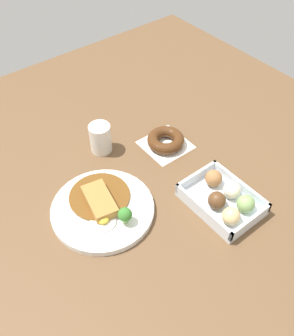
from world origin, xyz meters
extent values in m
plane|color=brown|center=(0.00, 0.00, 0.00)|extent=(1.60, 1.60, 0.00)
cylinder|color=white|center=(0.02, 0.12, 0.01)|extent=(0.27, 0.27, 0.02)
cylinder|color=brown|center=(0.06, 0.11, 0.02)|extent=(0.16, 0.16, 0.01)
cube|color=#A87538|center=(0.03, 0.12, 0.04)|extent=(0.13, 0.08, 0.02)
cylinder|color=white|center=(-0.02, 0.14, 0.02)|extent=(0.07, 0.07, 0.00)
ellipsoid|color=yellow|center=(-0.02, 0.14, 0.03)|extent=(0.03, 0.03, 0.02)
cylinder|color=#8CB766|center=(-0.05, 0.10, 0.03)|extent=(0.01, 0.01, 0.02)
sphere|color=#387A2D|center=(-0.05, 0.10, 0.05)|extent=(0.04, 0.04, 0.04)
cube|color=silver|center=(-0.15, -0.14, 0.01)|extent=(0.20, 0.15, 0.01)
cube|color=silver|center=(-0.25, -0.14, 0.03)|extent=(0.01, 0.15, 0.03)
cube|color=silver|center=(-0.06, -0.14, 0.03)|extent=(0.01, 0.15, 0.03)
cube|color=silver|center=(-0.15, -0.21, 0.03)|extent=(0.20, 0.01, 0.03)
cube|color=silver|center=(-0.15, -0.07, 0.03)|extent=(0.20, 0.01, 0.03)
sphere|color=#84A860|center=(-0.21, -0.17, 0.04)|extent=(0.05, 0.05, 0.05)
sphere|color=#EFE5C6|center=(-0.16, -0.18, 0.04)|extent=(0.05, 0.05, 0.05)
sphere|color=#9E6B3D|center=(-0.09, -0.17, 0.04)|extent=(0.05, 0.05, 0.05)
sphere|color=#DBB77A|center=(-0.21, -0.11, 0.04)|extent=(0.05, 0.05, 0.05)
sphere|color=brown|center=(-0.15, -0.12, 0.04)|extent=(0.05, 0.05, 0.05)
cube|color=white|center=(0.12, -0.18, 0.00)|extent=(0.14, 0.14, 0.00)
torus|color=#4C2B14|center=(0.12, -0.18, 0.02)|extent=(0.12, 0.12, 0.04)
cylinder|color=silver|center=(0.22, -0.01, 0.05)|extent=(0.07, 0.07, 0.09)
camera|label=1|loc=(-0.52, 0.40, 0.80)|focal=39.94mm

